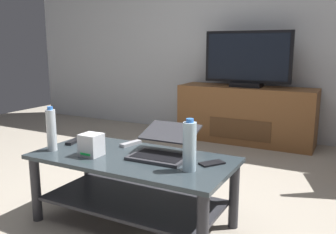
{
  "coord_description": "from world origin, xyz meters",
  "views": [
    {
      "loc": [
        1.19,
        -1.8,
        1.09
      ],
      "look_at": [
        0.01,
        0.42,
        0.58
      ],
      "focal_mm": 38.24,
      "sensor_mm": 36.0,
      "label": 1
    }
  ],
  "objects": [
    {
      "name": "ground_plane",
      "position": [
        0.0,
        0.0,
        0.0
      ],
      "size": [
        7.68,
        7.68,
        0.0
      ],
      "primitive_type": "plane",
      "color": "#9E9384"
    },
    {
      "name": "back_wall",
      "position": [
        0.0,
        2.46,
        1.4
      ],
      "size": [
        6.4,
        0.12,
        2.8
      ],
      "primitive_type": "cube",
      "color": "silver",
      "rests_on": "ground"
    },
    {
      "name": "coffee_table",
      "position": [
        0.04,
        -0.08,
        0.3
      ],
      "size": [
        1.22,
        0.59,
        0.43
      ],
      "color": "#2D383D",
      "rests_on": "ground"
    },
    {
      "name": "media_cabinet",
      "position": [
        0.1,
        2.14,
        0.32
      ],
      "size": [
        1.51,
        0.45,
        0.63
      ],
      "color": "brown",
      "rests_on": "ground"
    },
    {
      "name": "television",
      "position": [
        0.1,
        2.12,
        0.93
      ],
      "size": [
        0.96,
        0.2,
        0.61
      ],
      "color": "black",
      "rests_on": "media_cabinet"
    },
    {
      "name": "laptop",
      "position": [
        0.2,
        0.01,
        0.49
      ],
      "size": [
        0.35,
        0.39,
        0.17
      ],
      "color": "#333338",
      "rests_on": "coffee_table"
    },
    {
      "name": "router_box",
      "position": [
        -0.19,
        -0.18,
        0.5
      ],
      "size": [
        0.12,
        0.12,
        0.13
      ],
      "color": "silver",
      "rests_on": "coffee_table"
    },
    {
      "name": "water_bottle_near",
      "position": [
        -0.48,
        -0.21,
        0.57
      ],
      "size": [
        0.06,
        0.06,
        0.28
      ],
      "color": "silver",
      "rests_on": "coffee_table"
    },
    {
      "name": "water_bottle_far",
      "position": [
        0.44,
        -0.15,
        0.57
      ],
      "size": [
        0.07,
        0.07,
        0.28
      ],
      "color": "silver",
      "rests_on": "coffee_table"
    },
    {
      "name": "cell_phone",
      "position": [
        0.51,
        0.01,
        0.44
      ],
      "size": [
        0.14,
        0.15,
        0.01
      ],
      "primitive_type": "cube",
      "rotation": [
        0.0,
        0.0,
        -0.61
      ],
      "color": "black",
      "rests_on": "coffee_table"
    },
    {
      "name": "tv_remote",
      "position": [
        -0.49,
        -0.01,
        0.44
      ],
      "size": [
        0.08,
        0.17,
        0.02
      ],
      "primitive_type": "cube",
      "rotation": [
        0.0,
        0.0,
        0.2
      ],
      "color": "black",
      "rests_on": "coffee_table"
    },
    {
      "name": "soundbar_remote",
      "position": [
        -0.11,
        0.12,
        0.44
      ],
      "size": [
        0.08,
        0.17,
        0.02
      ],
      "primitive_type": "cube",
      "rotation": [
        0.0,
        0.0,
        -0.23
      ],
      "color": "#99999E",
      "rests_on": "coffee_table"
    }
  ]
}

